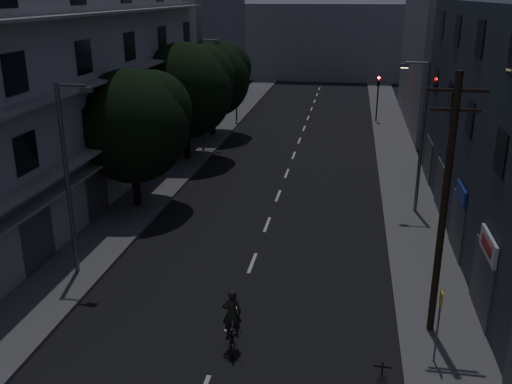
% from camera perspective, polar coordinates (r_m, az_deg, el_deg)
% --- Properties ---
extents(ground, '(160.00, 160.00, 0.00)m').
position_cam_1_polar(ground, '(38.45, 3.18, 2.10)').
color(ground, black).
rests_on(ground, ground).
extents(sidewalk_left, '(3.00, 90.00, 0.15)m').
position_cam_1_polar(sidewalk_left, '(39.89, -7.59, 2.71)').
color(sidewalk_left, '#565659').
rests_on(sidewalk_left, ground).
extents(sidewalk_right, '(3.00, 90.00, 0.15)m').
position_cam_1_polar(sidewalk_right, '(38.40, 14.38, 1.60)').
color(sidewalk_right, '#565659').
rests_on(sidewalk_right, ground).
extents(lane_markings, '(0.15, 60.50, 0.01)m').
position_cam_1_polar(lane_markings, '(44.43, 4.09, 4.46)').
color(lane_markings, beige).
rests_on(lane_markings, ground).
extents(building_left, '(7.00, 36.00, 14.00)m').
position_cam_1_polar(building_left, '(33.81, -19.04, 10.87)').
color(building_left, '#A5A5A0').
rests_on(building_left, ground).
extents(building_far_left, '(6.00, 20.00, 16.00)m').
position_cam_1_polar(building_far_left, '(61.71, -5.74, 16.10)').
color(building_far_left, slate).
rests_on(building_far_left, ground).
extents(building_far_right, '(6.00, 20.00, 13.00)m').
position_cam_1_polar(building_far_right, '(54.35, 18.46, 13.23)').
color(building_far_right, slate).
rests_on(building_far_right, ground).
extents(building_far_end, '(24.00, 8.00, 10.00)m').
position_cam_1_polar(building_far_end, '(81.87, 6.90, 14.72)').
color(building_far_end, slate).
rests_on(building_far_end, ground).
extents(tree_near, '(6.11, 6.11, 7.53)m').
position_cam_1_polar(tree_near, '(31.28, -12.17, 6.89)').
color(tree_near, black).
rests_on(tree_near, sidewalk_left).
extents(tree_mid, '(6.59, 6.59, 8.10)m').
position_cam_1_polar(tree_mid, '(40.24, -7.00, 10.39)').
color(tree_mid, black).
rests_on(tree_mid, sidewalk_left).
extents(tree_far, '(6.23, 6.23, 7.71)m').
position_cam_1_polar(tree_far, '(47.34, -4.36, 11.51)').
color(tree_far, black).
rests_on(tree_far, sidewalk_left).
extents(traffic_signal_far_right, '(0.28, 0.37, 4.10)m').
position_cam_1_polar(traffic_signal_far_right, '(53.65, 12.11, 10.03)').
color(traffic_signal_far_right, black).
rests_on(traffic_signal_far_right, sidewalk_right).
extents(traffic_signal_far_left, '(0.28, 0.37, 4.10)m').
position_cam_1_polar(traffic_signal_far_left, '(52.68, -1.99, 10.28)').
color(traffic_signal_far_left, black).
rests_on(traffic_signal_far_left, sidewalk_left).
extents(street_lamp_left_near, '(1.51, 0.25, 8.00)m').
position_cam_1_polar(street_lamp_left_near, '(24.01, -18.20, 1.97)').
color(street_lamp_left_near, '#5A5B61').
rests_on(street_lamp_left_near, sidewalk_left).
extents(street_lamp_right, '(1.51, 0.25, 8.00)m').
position_cam_1_polar(street_lamp_right, '(30.93, 16.12, 5.93)').
color(street_lamp_right, '#5A5E62').
rests_on(street_lamp_right, sidewalk_right).
extents(street_lamp_left_far, '(1.51, 0.25, 8.00)m').
position_cam_1_polar(street_lamp_left_far, '(44.48, -5.16, 10.49)').
color(street_lamp_left_far, slate).
rests_on(street_lamp_left_far, sidewalk_left).
extents(utility_pole, '(1.80, 0.24, 9.00)m').
position_cam_1_polar(utility_pole, '(19.52, 18.32, -1.12)').
color(utility_pole, black).
rests_on(utility_pole, sidewalk_right).
extents(bus_stop_sign, '(0.06, 0.35, 2.52)m').
position_cam_1_polar(bus_stop_sign, '(19.04, 17.86, -11.54)').
color(bus_stop_sign, '#595B60').
rests_on(bus_stop_sign, sidewalk_right).
extents(cyclist, '(1.03, 1.86, 2.23)m').
position_cam_1_polar(cyclist, '(19.56, -2.41, -13.53)').
color(cyclist, black).
rests_on(cyclist, ground).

